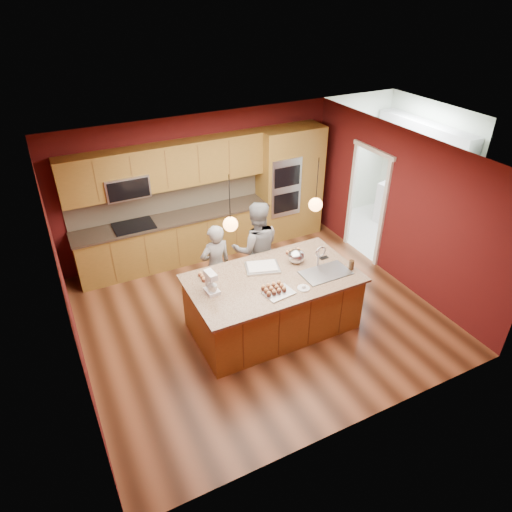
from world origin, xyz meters
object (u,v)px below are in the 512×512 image
island (274,302)px  stand_mixer (211,284)px  person_right (256,249)px  person_left (216,266)px  mixing_bowl (296,256)px

island → stand_mixer: 1.15m
island → person_right: person_right is taller
stand_mixer → person_right: bearing=32.1°
person_left → person_right: (0.74, 0.00, 0.12)m
person_right → mixing_bowl: person_right is taller
island → mixing_bowl: (0.51, 0.22, 0.57)m
island → mixing_bowl: bearing=23.0°
island → person_left: person_left is taller
person_right → mixing_bowl: bearing=129.4°
person_left → stand_mixer: bearing=58.0°
person_right → mixing_bowl: (0.32, -0.76, 0.19)m
person_left → person_right: person_right is taller
stand_mixer → mixing_bowl: size_ratio=1.25×
person_left → mixing_bowl: person_left is taller
person_right → stand_mixer: 1.49m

